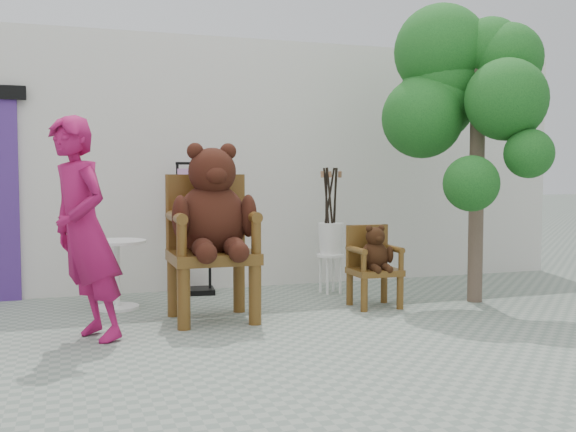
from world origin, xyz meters
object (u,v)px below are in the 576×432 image
object	(u,v)px
stool_bucket	(330,238)
person	(84,230)
chair_big	(212,220)
tree	(459,86)
cafe_table	(117,266)
display_stand	(194,243)
chair_small	(374,258)

from	to	relation	value
stool_bucket	person	bearing A→B (deg)	-152.36
chair_big	tree	size ratio (longest dim) A/B	0.52
cafe_table	display_stand	world-z (taller)	display_stand
person	display_stand	bearing A→B (deg)	119.05
chair_big	display_stand	size ratio (longest dim) A/B	1.10
display_stand	stool_bucket	bearing A→B (deg)	-10.44
chair_big	cafe_table	bearing A→B (deg)	135.04
display_stand	stool_bucket	size ratio (longest dim) A/B	1.04
display_stand	cafe_table	bearing A→B (deg)	-139.81
chair_small	person	distance (m)	2.97
chair_big	person	distance (m)	1.26
chair_small	display_stand	bearing A→B (deg)	140.83
chair_small	stool_bucket	distance (m)	0.89
chair_big	stool_bucket	world-z (taller)	chair_big
chair_small	tree	distance (m)	2.08
chair_big	cafe_table	xyz separation A→B (m)	(-0.82, 0.82, -0.51)
chair_small	cafe_table	size ratio (longest dim) A/B	1.21
chair_small	cafe_table	distance (m)	2.65
display_stand	tree	size ratio (longest dim) A/B	0.47
display_stand	chair_big	bearing A→B (deg)	-86.94
cafe_table	tree	size ratio (longest dim) A/B	0.22
chair_big	tree	bearing A→B (deg)	2.92
person	cafe_table	bearing A→B (deg)	137.58
cafe_table	display_stand	distance (m)	1.10
cafe_table	stool_bucket	world-z (taller)	stool_bucket
person	stool_bucket	xyz separation A→B (m)	(2.76, 1.44, -0.28)
person	stool_bucket	world-z (taller)	person
stool_bucket	tree	xyz separation A→B (m)	(1.15, -0.82, 1.68)
display_stand	stool_bucket	xyz separation A→B (m)	(1.50, -0.46, 0.06)
chair_small	cafe_table	bearing A→B (deg)	164.03
cafe_table	stool_bucket	xyz separation A→B (m)	(2.41, 0.14, 0.20)
display_stand	stool_bucket	distance (m)	1.57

